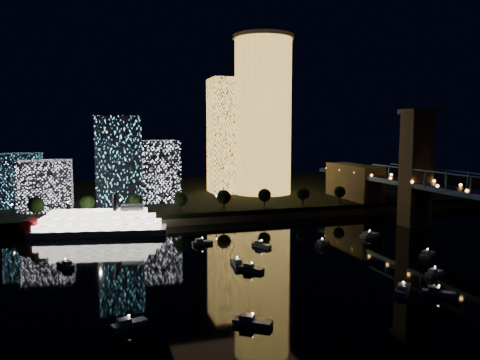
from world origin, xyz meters
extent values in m
plane|color=black|center=(0.00, 0.00, 0.00)|extent=(520.00, 520.00, 0.00)
cube|color=black|center=(0.00, 160.00, 2.50)|extent=(420.00, 160.00, 5.00)
cube|color=#6B5E4C|center=(0.00, 82.00, 1.50)|extent=(420.00, 6.00, 3.00)
cylinder|color=#F3B74E|center=(25.33, 132.94, 48.30)|extent=(32.00, 32.00, 86.60)
cylinder|color=#6B5E4C|center=(25.33, 132.94, 92.60)|extent=(34.00, 34.00, 2.00)
cube|color=#F3B74E|center=(7.62, 143.10, 37.78)|extent=(20.60, 20.60, 65.56)
cube|color=white|center=(-37.98, 122.68, 20.51)|extent=(25.20, 21.32, 31.01)
cube|color=#5ACAF6|center=(-55.73, 121.42, 26.50)|extent=(21.50, 27.94, 42.99)
cube|color=white|center=(-88.06, 110.56, 16.26)|extent=(22.52, 20.47, 22.52)
cube|color=#5ACAF6|center=(-100.32, 126.69, 17.57)|extent=(17.96, 19.75, 25.14)
cube|color=#6B5E4C|center=(65.00, 50.00, 24.00)|extent=(11.00, 9.00, 48.00)
cube|color=#6B5E4C|center=(65.00, 50.00, 49.00)|extent=(13.00, 11.00, 2.00)
cube|color=#6B5E4C|center=(65.00, 100.00, 11.50)|extent=(12.00, 40.00, 23.00)
cube|color=navy|center=(60.00, 12.00, 21.50)|extent=(0.50, 0.50, 7.00)
cube|color=navy|center=(60.00, 36.00, 21.50)|extent=(0.50, 0.50, 7.00)
cube|color=navy|center=(60.00, 60.00, 21.50)|extent=(0.50, 0.50, 7.00)
sphere|color=orange|center=(59.50, 45.00, 19.80)|extent=(1.20, 1.20, 1.20)
sphere|color=orange|center=(59.50, 90.00, 19.80)|extent=(1.20, 1.20, 1.20)
cube|color=silver|center=(-65.51, 71.72, 1.31)|extent=(53.58, 21.14, 2.61)
cube|color=white|center=(-65.51, 71.72, 3.81)|extent=(49.10, 19.29, 2.40)
cube|color=white|center=(-65.51, 71.72, 6.21)|extent=(44.62, 17.44, 2.40)
cube|color=white|center=(-65.51, 71.72, 8.60)|extent=(37.99, 15.20, 2.40)
cube|color=silver|center=(-52.65, 69.38, 10.67)|extent=(9.74, 7.99, 1.96)
cylinder|color=black|center=(-59.47, 68.41, 13.07)|extent=(1.52, 1.52, 6.54)
cylinder|color=black|center=(-58.69, 72.69, 13.07)|extent=(1.52, 1.52, 6.54)
cylinder|color=maroon|center=(-91.23, 76.39, 3.27)|extent=(9.26, 11.01, 7.62)
cube|color=silver|center=(36.62, 6.25, 0.60)|extent=(8.56, 6.83, 1.20)
cube|color=silver|center=(35.55, 5.57, 1.70)|extent=(3.67, 3.44, 1.00)
sphere|color=white|center=(36.62, 6.25, 2.60)|extent=(0.36, 0.36, 0.36)
cube|color=silver|center=(-23.34, 8.32, 0.60)|extent=(6.61, 7.02, 1.20)
cube|color=silver|center=(-24.07, 9.14, 1.70)|extent=(3.12, 3.18, 1.00)
sphere|color=white|center=(-23.34, 8.32, 2.60)|extent=(0.36, 0.36, 0.36)
cube|color=silver|center=(-60.46, -21.21, 0.60)|extent=(7.90, 5.00, 1.20)
cube|color=silver|center=(-61.51, -21.62, 1.70)|extent=(3.17, 2.79, 1.00)
sphere|color=white|center=(-60.46, -21.21, 2.60)|extent=(0.36, 0.36, 0.36)
cube|color=silver|center=(10.68, 29.85, 0.60)|extent=(7.35, 6.34, 1.20)
cube|color=silver|center=(9.80, 29.18, 1.70)|extent=(3.23, 3.10, 1.00)
sphere|color=white|center=(10.68, 29.85, 2.60)|extent=(0.36, 0.36, 0.36)
cube|color=silver|center=(-10.95, 34.02, 0.60)|extent=(5.71, 7.48, 1.20)
cube|color=silver|center=(-11.51, 34.96, 1.70)|extent=(2.93, 3.16, 1.00)
sphere|color=white|center=(-10.95, 34.02, 2.60)|extent=(0.36, 0.36, 0.36)
cube|color=silver|center=(34.57, 36.86, 0.60)|extent=(9.08, 5.58, 1.20)
cube|color=silver|center=(33.35, 36.41, 1.70)|extent=(3.62, 3.16, 1.00)
sphere|color=white|center=(34.57, 36.86, 2.60)|extent=(0.36, 0.36, 0.36)
cube|color=silver|center=(25.07, -11.06, 0.60)|extent=(6.65, 3.91, 1.20)
cube|color=silver|center=(24.17, -11.35, 1.70)|extent=(2.62, 2.26, 1.00)
sphere|color=white|center=(25.07, -11.06, 2.60)|extent=(0.36, 0.36, 0.36)
cube|color=silver|center=(-25.65, 15.44, 0.60)|extent=(3.08, 8.23, 1.20)
cube|color=silver|center=(-25.73, 14.23, 1.70)|extent=(2.27, 2.96, 1.00)
sphere|color=white|center=(-25.65, 15.44, 2.60)|extent=(0.36, 0.36, 0.36)
cube|color=silver|center=(-35.38, -27.93, 0.60)|extent=(8.40, 7.01, 1.20)
cube|color=silver|center=(-36.41, -27.21, 1.70)|extent=(3.65, 3.47, 1.00)
sphere|color=white|center=(-35.38, -27.93, 2.60)|extent=(0.36, 0.36, 0.36)
cube|color=silver|center=(8.12, -19.78, 0.60)|extent=(8.38, 8.59, 1.20)
cube|color=silver|center=(7.18, -20.76, 1.70)|extent=(3.91, 3.93, 1.00)
sphere|color=white|center=(8.12, -19.78, 2.60)|extent=(0.36, 0.36, 0.36)
cube|color=silver|center=(-30.06, 44.25, 0.60)|extent=(7.44, 2.48, 1.20)
cube|color=silver|center=(-31.17, 44.24, 1.70)|extent=(2.62, 1.96, 1.00)
sphere|color=white|center=(-30.06, 44.25, 2.60)|extent=(0.36, 0.36, 0.36)
cube|color=silver|center=(-75.79, 28.95, 0.60)|extent=(5.49, 7.71, 1.20)
cube|color=silver|center=(-75.29, 27.95, 1.70)|extent=(2.90, 3.20, 1.00)
sphere|color=white|center=(-75.79, 28.95, 2.60)|extent=(0.36, 0.36, 0.36)
cube|color=silver|center=(14.84, -24.86, 0.60)|extent=(7.78, 6.95, 1.20)
cube|color=silver|center=(13.91, -24.11, 1.70)|extent=(3.46, 3.35, 1.00)
sphere|color=white|center=(14.84, -24.86, 2.60)|extent=(0.36, 0.36, 0.36)
cylinder|color=black|center=(-90.00, 88.00, 7.00)|extent=(0.70, 0.70, 4.00)
sphere|color=black|center=(-90.00, 88.00, 10.50)|extent=(6.76, 6.76, 6.76)
cylinder|color=black|center=(-70.00, 88.00, 7.00)|extent=(0.70, 0.70, 4.00)
sphere|color=black|center=(-70.00, 88.00, 10.50)|extent=(6.54, 6.54, 6.54)
cylinder|color=black|center=(-50.00, 88.00, 7.00)|extent=(0.70, 0.70, 4.00)
sphere|color=black|center=(-50.00, 88.00, 10.50)|extent=(6.00, 6.00, 6.00)
cylinder|color=black|center=(-30.00, 88.00, 7.00)|extent=(0.70, 0.70, 4.00)
sphere|color=black|center=(-30.00, 88.00, 10.50)|extent=(6.08, 6.08, 6.08)
cylinder|color=black|center=(-10.00, 88.00, 7.00)|extent=(0.70, 0.70, 4.00)
sphere|color=black|center=(-10.00, 88.00, 10.50)|extent=(6.68, 6.68, 6.68)
cylinder|color=black|center=(10.00, 88.00, 7.00)|extent=(0.70, 0.70, 4.00)
sphere|color=black|center=(10.00, 88.00, 10.50)|extent=(6.26, 6.26, 6.26)
cylinder|color=black|center=(30.00, 88.00, 7.00)|extent=(0.70, 0.70, 4.00)
sphere|color=black|center=(30.00, 88.00, 10.50)|extent=(6.18, 6.18, 6.18)
cylinder|color=black|center=(50.00, 88.00, 7.00)|extent=(0.70, 0.70, 4.00)
sphere|color=black|center=(50.00, 88.00, 10.50)|extent=(5.75, 5.75, 5.75)
cylinder|color=black|center=(-100.00, 94.00, 7.50)|extent=(0.24, 0.24, 5.00)
sphere|color=#FFCC7F|center=(-100.00, 94.00, 10.30)|extent=(0.70, 0.70, 0.70)
cylinder|color=black|center=(-78.00, 94.00, 7.50)|extent=(0.24, 0.24, 5.00)
sphere|color=#FFCC7F|center=(-78.00, 94.00, 10.30)|extent=(0.70, 0.70, 0.70)
cylinder|color=black|center=(-56.00, 94.00, 7.50)|extent=(0.24, 0.24, 5.00)
sphere|color=#FFCC7F|center=(-56.00, 94.00, 10.30)|extent=(0.70, 0.70, 0.70)
cylinder|color=black|center=(-34.00, 94.00, 7.50)|extent=(0.24, 0.24, 5.00)
sphere|color=#FFCC7F|center=(-34.00, 94.00, 10.30)|extent=(0.70, 0.70, 0.70)
cylinder|color=black|center=(-12.00, 94.00, 7.50)|extent=(0.24, 0.24, 5.00)
sphere|color=#FFCC7F|center=(-12.00, 94.00, 10.30)|extent=(0.70, 0.70, 0.70)
cylinder|color=black|center=(10.00, 94.00, 7.50)|extent=(0.24, 0.24, 5.00)
sphere|color=#FFCC7F|center=(10.00, 94.00, 10.30)|extent=(0.70, 0.70, 0.70)
cylinder|color=black|center=(32.00, 94.00, 7.50)|extent=(0.24, 0.24, 5.00)
sphere|color=#FFCC7F|center=(32.00, 94.00, 10.30)|extent=(0.70, 0.70, 0.70)
camera|label=1|loc=(-66.17, -118.09, 41.23)|focal=35.00mm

